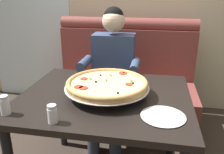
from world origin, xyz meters
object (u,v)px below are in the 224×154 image
(pizza, at_px, (107,84))
(shaker_parmesan, at_px, (5,106))
(diner_main, at_px, (112,69))
(shaker_oregano, at_px, (53,115))
(dining_table, at_px, (105,107))
(plate_near_left, at_px, (163,115))
(booth_bench, at_px, (123,89))
(patio_chair, at_px, (50,46))

(pizza, bearing_deg, shaker_parmesan, -144.85)
(diner_main, distance_m, shaker_oregano, 1.09)
(diner_main, bearing_deg, dining_table, -83.37)
(pizza, distance_m, shaker_parmesan, 0.63)
(diner_main, relative_size, plate_near_left, 5.03)
(booth_bench, height_order, shaker_oregano, booth_bench)
(diner_main, bearing_deg, plate_near_left, -62.99)
(shaker_parmesan, bearing_deg, dining_table, 35.64)
(shaker_oregano, height_order, plate_near_left, shaker_oregano)
(booth_bench, xyz_separation_m, pizza, (0.02, -0.94, 0.43))
(shaker_parmesan, distance_m, patio_chair, 2.79)
(diner_main, xyz_separation_m, shaker_oregano, (-0.12, -1.08, 0.08))
(pizza, relative_size, plate_near_left, 2.23)
(booth_bench, xyz_separation_m, shaker_parmesan, (-0.50, -1.31, 0.40))
(shaker_oregano, distance_m, patio_chair, 2.94)
(booth_bench, height_order, plate_near_left, booth_bench)
(booth_bench, bearing_deg, pizza, -89.02)
(shaker_parmesan, bearing_deg, pizza, 35.15)
(pizza, height_order, shaker_parmesan, pizza)
(dining_table, bearing_deg, shaker_parmesan, -144.36)
(pizza, bearing_deg, plate_near_left, -32.47)
(dining_table, relative_size, diner_main, 0.89)
(pizza, distance_m, shaker_oregano, 0.46)
(dining_table, relative_size, patio_chair, 1.33)
(pizza, relative_size, patio_chair, 0.66)
(plate_near_left, height_order, patio_chair, patio_chair)
(patio_chair, bearing_deg, booth_bench, -42.43)
(booth_bench, bearing_deg, diner_main, -106.52)
(shaker_oregano, bearing_deg, diner_main, 83.70)
(dining_table, distance_m, diner_main, 0.69)
(dining_table, bearing_deg, diner_main, 96.63)
(shaker_parmesan, height_order, patio_chair, shaker_parmesan)
(diner_main, xyz_separation_m, pizza, (0.10, -0.67, 0.12))
(booth_bench, bearing_deg, plate_near_left, -71.89)
(diner_main, distance_m, pizza, 0.69)
(booth_bench, bearing_deg, dining_table, -90.00)
(diner_main, height_order, shaker_parmesan, diner_main)
(dining_table, xyz_separation_m, shaker_oregano, (-0.20, -0.40, 0.13))
(shaker_oregano, height_order, shaker_parmesan, shaker_parmesan)
(shaker_parmesan, relative_size, patio_chair, 0.13)
(shaker_oregano, bearing_deg, pizza, 61.99)
(pizza, distance_m, patio_chair, 2.69)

